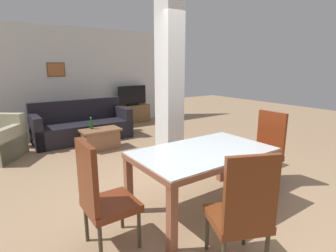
{
  "coord_description": "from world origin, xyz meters",
  "views": [
    {
      "loc": [
        -2.0,
        -2.15,
        1.71
      ],
      "look_at": [
        0.0,
        0.72,
        0.89
      ],
      "focal_mm": 28.0,
      "sensor_mm": 36.0,
      "label": 1
    }
  ],
  "objects_px": {
    "dining_chair_head_right": "(265,147)",
    "bottle": "(91,124)",
    "dining_chair_head_left": "(101,194)",
    "tv_stand": "(133,114)",
    "dining_chair_near_left": "(242,210)",
    "dining_table": "(203,162)",
    "coffee_table": "(101,139)",
    "sofa": "(82,127)",
    "tv_screen": "(132,96)"
  },
  "relations": [
    {
      "from": "sofa",
      "to": "tv_screen",
      "type": "relative_size",
      "value": 2.25
    },
    {
      "from": "dining_chair_head_right",
      "to": "bottle",
      "type": "xyz_separation_m",
      "value": [
        -1.49,
        3.08,
        -0.04
      ]
    },
    {
      "from": "dining_chair_head_left",
      "to": "tv_screen",
      "type": "height_order",
      "value": "tv_screen"
    },
    {
      "from": "dining_table",
      "to": "tv_stand",
      "type": "relative_size",
      "value": 1.62
    },
    {
      "from": "sofa",
      "to": "tv_stand",
      "type": "distance_m",
      "value": 2.12
    },
    {
      "from": "dining_table",
      "to": "dining_chair_near_left",
      "type": "bearing_deg",
      "value": -113.77
    },
    {
      "from": "dining_chair_head_right",
      "to": "dining_chair_near_left",
      "type": "height_order",
      "value": "same"
    },
    {
      "from": "tv_stand",
      "to": "dining_table",
      "type": "bearing_deg",
      "value": -108.22
    },
    {
      "from": "bottle",
      "to": "tv_screen",
      "type": "bearing_deg",
      "value": 44.12
    },
    {
      "from": "dining_chair_head_right",
      "to": "dining_chair_near_left",
      "type": "relative_size",
      "value": 1.0
    },
    {
      "from": "tv_screen",
      "to": "tv_stand",
      "type": "bearing_deg",
      "value": 180.0
    },
    {
      "from": "dining_table",
      "to": "dining_chair_head_right",
      "type": "distance_m",
      "value": 1.2
    },
    {
      "from": "tv_stand",
      "to": "tv_screen",
      "type": "xyz_separation_m",
      "value": [
        0.0,
        0.0,
        0.55
      ]
    },
    {
      "from": "dining_chair_head_left",
      "to": "tv_screen",
      "type": "relative_size",
      "value": 1.12
    },
    {
      "from": "dining_chair_near_left",
      "to": "bottle",
      "type": "xyz_separation_m",
      "value": [
        0.11,
        4.0,
        -0.04
      ]
    },
    {
      "from": "dining_chair_near_left",
      "to": "coffee_table",
      "type": "bearing_deg",
      "value": 109.98
    },
    {
      "from": "dining_table",
      "to": "bottle",
      "type": "distance_m",
      "value": 3.1
    },
    {
      "from": "dining_chair_head_right",
      "to": "sofa",
      "type": "distance_m",
      "value": 4.18
    },
    {
      "from": "dining_chair_head_right",
      "to": "tv_stand",
      "type": "relative_size",
      "value": 1.06
    },
    {
      "from": "sofa",
      "to": "coffee_table",
      "type": "distance_m",
      "value": 0.97
    },
    {
      "from": "bottle",
      "to": "tv_screen",
      "type": "height_order",
      "value": "tv_screen"
    },
    {
      "from": "dining_chair_head_right",
      "to": "sofa",
      "type": "height_order",
      "value": "dining_chair_head_right"
    },
    {
      "from": "sofa",
      "to": "bottle",
      "type": "bearing_deg",
      "value": 86.31
    },
    {
      "from": "coffee_table",
      "to": "tv_stand",
      "type": "bearing_deg",
      "value": 48.24
    },
    {
      "from": "dining_table",
      "to": "coffee_table",
      "type": "xyz_separation_m",
      "value": [
        -0.15,
        2.95,
        -0.38
      ]
    },
    {
      "from": "bottle",
      "to": "tv_stand",
      "type": "xyz_separation_m",
      "value": [
        1.92,
        1.86,
        -0.25
      ]
    },
    {
      "from": "coffee_table",
      "to": "bottle",
      "type": "relative_size",
      "value": 3.24
    },
    {
      "from": "tv_stand",
      "to": "dining_chair_head_right",
      "type": "bearing_deg",
      "value": -94.91
    },
    {
      "from": "dining_table",
      "to": "sofa",
      "type": "distance_m",
      "value": 3.93
    },
    {
      "from": "dining_chair_head_right",
      "to": "coffee_table",
      "type": "xyz_separation_m",
      "value": [
        -1.35,
        2.95,
        -0.34
      ]
    },
    {
      "from": "bottle",
      "to": "dining_chair_head_left",
      "type": "bearing_deg",
      "value": -107.36
    },
    {
      "from": "dining_chair_head_left",
      "to": "tv_stand",
      "type": "xyz_separation_m",
      "value": [
        2.88,
        4.94,
        -0.29
      ]
    },
    {
      "from": "sofa",
      "to": "coffee_table",
      "type": "height_order",
      "value": "sofa"
    },
    {
      "from": "bottle",
      "to": "tv_stand",
      "type": "height_order",
      "value": "bottle"
    },
    {
      "from": "dining_chair_head_left",
      "to": "tv_stand",
      "type": "height_order",
      "value": "dining_chair_head_left"
    },
    {
      "from": "dining_chair_head_left",
      "to": "coffee_table",
      "type": "distance_m",
      "value": 3.17
    },
    {
      "from": "sofa",
      "to": "tv_stand",
      "type": "height_order",
      "value": "sofa"
    },
    {
      "from": "dining_chair_head_right",
      "to": "coffee_table",
      "type": "distance_m",
      "value": 3.26
    },
    {
      "from": "dining_chair_near_left",
      "to": "sofa",
      "type": "bearing_deg",
      "value": 111.78
    },
    {
      "from": "bottle",
      "to": "tv_screen",
      "type": "relative_size",
      "value": 0.26
    },
    {
      "from": "dining_table",
      "to": "tv_stand",
      "type": "bearing_deg",
      "value": 71.78
    },
    {
      "from": "dining_chair_head_left",
      "to": "bottle",
      "type": "bearing_deg",
      "value": 162.64
    },
    {
      "from": "dining_chair_near_left",
      "to": "coffee_table",
      "type": "height_order",
      "value": "dining_chair_near_left"
    },
    {
      "from": "coffee_table",
      "to": "bottle",
      "type": "bearing_deg",
      "value": 137.71
    },
    {
      "from": "dining_chair_head_left",
      "to": "coffee_table",
      "type": "bearing_deg",
      "value": 159.48
    },
    {
      "from": "dining_chair_head_left",
      "to": "bottle",
      "type": "distance_m",
      "value": 3.23
    },
    {
      "from": "dining_chair_near_left",
      "to": "tv_screen",
      "type": "height_order",
      "value": "tv_screen"
    },
    {
      "from": "dining_chair_head_left",
      "to": "dining_chair_near_left",
      "type": "distance_m",
      "value": 1.25
    },
    {
      "from": "dining_chair_head_right",
      "to": "bottle",
      "type": "relative_size",
      "value": 4.38
    },
    {
      "from": "dining_chair_head_left",
      "to": "dining_chair_near_left",
      "type": "bearing_deg",
      "value": 42.86
    }
  ]
}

